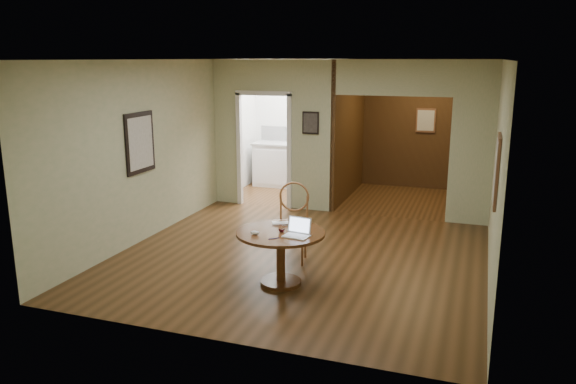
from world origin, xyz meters
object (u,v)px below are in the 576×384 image
(dining_table, at_px, (281,245))
(closed_laptop, at_px, (284,224))
(open_laptop, at_px, (298,231))
(chair, at_px, (293,218))

(dining_table, bearing_deg, closed_laptop, 100.55)
(open_laptop, relative_size, closed_laptop, 1.08)
(chair, distance_m, closed_laptop, 0.62)
(dining_table, xyz_separation_m, open_laptop, (0.24, -0.07, 0.23))
(chair, bearing_deg, dining_table, -90.92)
(chair, distance_m, open_laptop, 1.03)
(open_laptop, height_order, closed_laptop, open_laptop)
(dining_table, distance_m, closed_laptop, 0.33)
(chair, height_order, closed_laptop, chair)
(dining_table, height_order, chair, chair)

